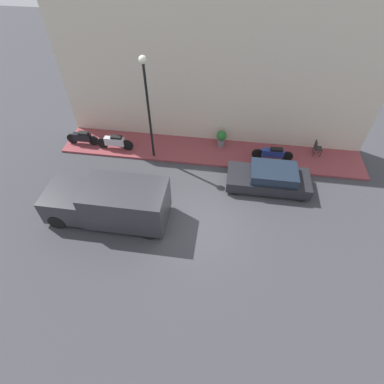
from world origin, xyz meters
The scene contains 11 objects.
ground_plane centered at (0.00, 0.00, 0.00)m, with size 60.00×60.00×0.00m, color #38383D.
sidewalk centered at (5.14, 0.00, 0.06)m, with size 2.29×16.40×0.11m.
building_facade centered at (6.44, 0.00, 3.79)m, with size 0.30×16.40×7.58m.
parked_car centered at (2.88, -3.08, 0.56)m, with size 1.72×3.95×1.16m.
delivery_van centered at (-0.07, 3.88, 0.98)m, with size 1.99×5.26×1.90m.
scooter_silver centered at (4.61, 5.23, 0.58)m, with size 0.30×2.04×0.85m.
motorcycle_black centered at (4.76, 7.16, 0.55)m, with size 0.30×1.85×0.81m.
motorcycle_blue centered at (4.88, -3.34, 0.53)m, with size 0.30×2.15×0.75m.
streetlamp centered at (4.34, 3.01, 3.69)m, with size 0.36×0.36×5.35m.
potted_plant centered at (5.72, -0.55, 0.66)m, with size 0.55×0.55×0.95m.
cafe_chair centered at (5.64, -5.69, 0.61)m, with size 0.40×0.40×0.87m.
Camera 1 is at (-8.03, -0.87, 10.49)m, focal length 28.00 mm.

